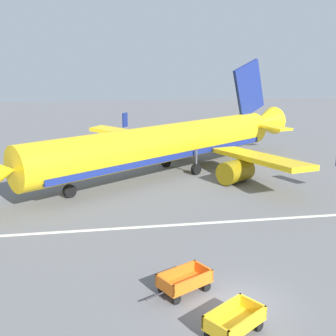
% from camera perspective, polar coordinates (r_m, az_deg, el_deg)
% --- Properties ---
extents(ground_plane, '(220.00, 220.00, 0.00)m').
position_cam_1_polar(ground_plane, '(20.54, 9.79, -17.89)').
color(ground_plane, slate).
extents(apron_stripe, '(120.00, 0.36, 0.01)m').
position_cam_1_polar(apron_stripe, '(29.13, 3.38, -7.66)').
color(apron_stripe, silver).
rests_on(apron_stripe, ground).
extents(airplane, '(33.12, 28.20, 11.34)m').
position_cam_1_polar(airplane, '(41.52, 0.32, 3.40)').
color(airplane, yellow).
rests_on(airplane, ground).
extents(baggage_cart_nearest, '(3.36, 2.59, 1.07)m').
position_cam_1_polar(baggage_cart_nearest, '(18.29, 9.09, -20.05)').
color(baggage_cart_nearest, gold).
rests_on(baggage_cart_nearest, ground).
extents(baggage_cart_second_in_row, '(3.48, 2.41, 1.07)m').
position_cam_1_polar(baggage_cart_second_in_row, '(20.84, 2.26, -15.23)').
color(baggage_cart_second_in_row, orange).
rests_on(baggage_cart_second_in_row, ground).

